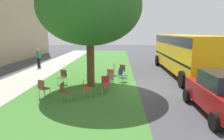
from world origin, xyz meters
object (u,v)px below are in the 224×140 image
object	(u,v)px
chair_3	(85,87)
chair_5	(91,73)
chair_7	(63,76)
chair_10	(122,74)
parked_car	(223,93)
chair_1	(110,75)
pedestrian_0	(39,57)
chair_2	(113,68)
chair_6	(106,83)
chair_4	(64,91)
street_tree	(90,7)
school_bus	(185,50)
chair_8	(122,70)
chair_9	(43,87)
chair_0	(109,79)

from	to	relation	value
chair_3	chair_5	xyz separation A→B (m)	(3.51, 0.24, 0.00)
chair_7	chair_10	world-z (taller)	same
chair_7	parked_car	world-z (taller)	parked_car
chair_1	pedestrian_0	world-z (taller)	pedestrian_0
chair_2	chair_6	world-z (taller)	same
chair_5	chair_3	bearing A→B (deg)	-176.10
chair_4	chair_6	distance (m)	2.29
chair_6	street_tree	bearing A→B (deg)	33.01
pedestrian_0	chair_2	bearing A→B (deg)	-115.50
street_tree	chair_7	bearing A→B (deg)	81.21
chair_6	chair_7	size ratio (longest dim) A/B	1.00
chair_1	chair_5	bearing A→B (deg)	69.20
chair_10	street_tree	bearing A→B (deg)	118.38
school_bus	chair_4	bearing A→B (deg)	132.67
chair_2	chair_7	size ratio (longest dim) A/B	1.00
pedestrian_0	chair_7	bearing A→B (deg)	-147.82
chair_2	chair_8	world-z (taller)	same
chair_9	chair_5	bearing A→B (deg)	-26.58
chair_2	chair_4	distance (m)	6.28
school_bus	chair_0	bearing A→B (deg)	129.31
chair_6	parked_car	world-z (taller)	parked_car
street_tree	chair_2	xyz separation A→B (m)	(3.02, -1.18, -3.94)
chair_0	chair_5	bearing A→B (deg)	35.74
chair_6	school_bus	bearing A→B (deg)	-46.52
chair_4	parked_car	size ratio (longest dim) A/B	0.24
chair_6	pedestrian_0	bearing A→B (deg)	39.92
chair_3	chair_4	size ratio (longest dim) A/B	1.00
school_bus	chair_2	bearing A→B (deg)	97.90
chair_0	chair_7	xyz separation A→B (m)	(0.90, 2.84, 0.00)
chair_5	school_bus	size ratio (longest dim) A/B	0.08
chair_2	chair_6	size ratio (longest dim) A/B	1.00
chair_0	chair_8	size ratio (longest dim) A/B	1.00
chair_9	pedestrian_0	xyz separation A→B (m)	(8.59, 3.49, 0.41)
chair_5	chair_1	bearing A→B (deg)	-110.80
chair_8	school_bus	distance (m)	4.99
school_bus	chair_1	bearing A→B (deg)	119.77
chair_10	parked_car	world-z (taller)	parked_car
street_tree	chair_5	size ratio (longest dim) A/B	7.50
chair_4	pedestrian_0	bearing A→B (deg)	27.03
street_tree	chair_4	xyz separation A→B (m)	(-2.94, 0.79, -3.94)
chair_3	chair_9	size ratio (longest dim) A/B	1.00
chair_4	pedestrian_0	xyz separation A→B (m)	(9.13, 4.66, 0.41)
street_tree	chair_9	world-z (taller)	street_tree
chair_2	chair_8	bearing A→B (deg)	-133.54
chair_2	pedestrian_0	size ratio (longest dim) A/B	0.52
parked_car	pedestrian_0	bearing A→B (deg)	46.61
chair_8	pedestrian_0	world-z (taller)	pedestrian_0
chair_0	chair_3	bearing A→B (deg)	148.63
chair_7	chair_8	bearing A→B (deg)	-58.94
chair_2	chair_3	distance (m)	5.49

